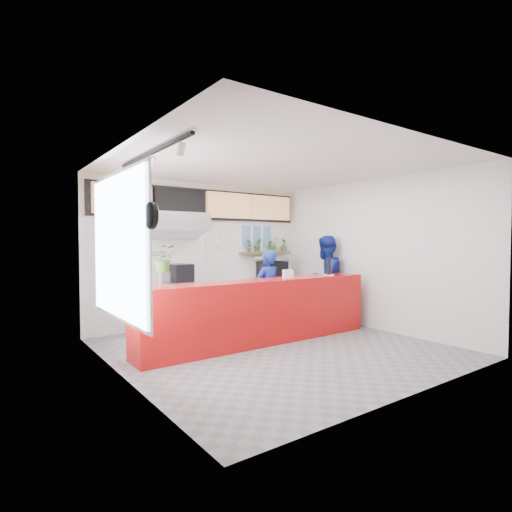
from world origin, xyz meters
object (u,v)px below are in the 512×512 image
panini_oven (178,274)px  espresso_machine (272,270)px  service_counter (261,311)px  staff_center (268,291)px  pepper_mill (329,267)px  staff_right (325,279)px

panini_oven → espresso_machine: 2.38m
service_counter → staff_center: (0.58, 0.59, 0.25)m
staff_center → pepper_mill: bearing=138.1°
service_counter → panini_oven: panini_oven is taller
pepper_mill → espresso_machine: bearing=87.3°
service_counter → pepper_mill: pepper_mill is taller
staff_right → pepper_mill: bearing=39.3°
staff_center → service_counter: bearing=38.2°
service_counter → staff_center: 0.86m
staff_right → pepper_mill: 1.00m
staff_center → pepper_mill: size_ratio=5.00×
panini_oven → staff_right: (2.91, -1.19, -0.16)m
panini_oven → espresso_machine: size_ratio=0.75×
staff_center → staff_right: (1.60, 0.03, 0.15)m
staff_right → espresso_machine: bearing=-74.4°
staff_center → staff_right: size_ratio=0.84×
service_counter → staff_right: bearing=15.7°
panini_oven → staff_right: 3.15m
service_counter → staff_center: bearing=45.3°
espresso_machine → pepper_mill: bearing=-87.1°
staff_right → panini_oven: bearing=-30.9°
espresso_machine → pepper_mill: (-0.09, -1.88, 0.18)m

